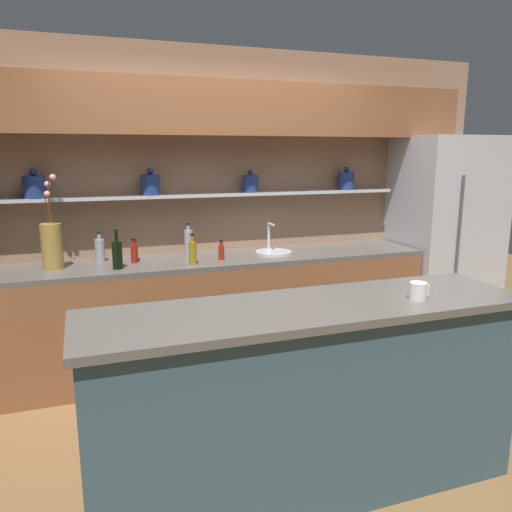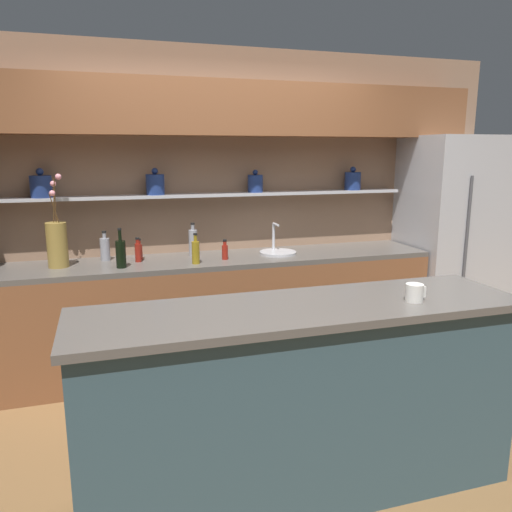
{
  "view_description": "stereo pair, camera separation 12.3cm",
  "coord_description": "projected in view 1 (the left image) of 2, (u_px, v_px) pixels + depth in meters",
  "views": [
    {
      "loc": [
        -1.03,
        -2.57,
        1.76
      ],
      "look_at": [
        0.01,
        0.4,
        1.1
      ],
      "focal_mm": 35.0,
      "sensor_mm": 36.0,
      "label": 1
    },
    {
      "loc": [
        -0.91,
        -2.61,
        1.76
      ],
      "look_at": [
        0.01,
        0.4,
        1.1
      ],
      "focal_mm": 35.0,
      "sensor_mm": 36.0,
      "label": 2
    }
  ],
  "objects": [
    {
      "name": "ground_plane",
      "position": [
        275.0,
        443.0,
        3.07
      ],
      "size": [
        12.0,
        12.0,
        0.0
      ],
      "primitive_type": "plane",
      "color": "brown"
    },
    {
      "name": "back_wall_unit",
      "position": [
        210.0,
        177.0,
        4.17
      ],
      "size": [
        5.2,
        0.44,
        2.6
      ],
      "color": "#937056",
      "rests_on": "ground_plane"
    },
    {
      "name": "back_counter_unit",
      "position": [
        212.0,
        313.0,
        4.1
      ],
      "size": [
        3.58,
        0.62,
        0.92
      ],
      "color": "brown",
      "rests_on": "ground_plane"
    },
    {
      "name": "island_counter",
      "position": [
        308.0,
        399.0,
        2.56
      ],
      "size": [
        2.27,
        0.61,
        1.02
      ],
      "color": "#334C56",
      "rests_on": "ground_plane"
    },
    {
      "name": "refrigerator",
      "position": [
        444.0,
        239.0,
        4.69
      ],
      "size": [
        0.86,
        0.73,
        1.9
      ],
      "color": "#B7B7BC",
      "rests_on": "ground_plane"
    },
    {
      "name": "flower_vase",
      "position": [
        52.0,
        244.0,
        3.61
      ],
      "size": [
        0.15,
        0.16,
        0.68
      ],
      "color": "olive",
      "rests_on": "back_counter_unit"
    },
    {
      "name": "sink_fixture",
      "position": [
        273.0,
        251.0,
        4.18
      ],
      "size": [
        0.31,
        0.31,
        0.25
      ],
      "color": "#B7B7BC",
      "rests_on": "back_counter_unit"
    },
    {
      "name": "bottle_wine_0",
      "position": [
        117.0,
        254.0,
        3.62
      ],
      "size": [
        0.07,
        0.07,
        0.29
      ],
      "color": "black",
      "rests_on": "back_counter_unit"
    },
    {
      "name": "bottle_spirit_1",
      "position": [
        100.0,
        250.0,
        3.86
      ],
      "size": [
        0.08,
        0.08,
        0.23
      ],
      "color": "gray",
      "rests_on": "back_counter_unit"
    },
    {
      "name": "bottle_sauce_2",
      "position": [
        134.0,
        252.0,
        3.82
      ],
      "size": [
        0.05,
        0.05,
        0.19
      ],
      "color": "maroon",
      "rests_on": "back_counter_unit"
    },
    {
      "name": "bottle_sauce_3",
      "position": [
        135.0,
        252.0,
        3.9
      ],
      "size": [
        0.05,
        0.05,
        0.17
      ],
      "color": "maroon",
      "rests_on": "back_counter_unit"
    },
    {
      "name": "bottle_oil_4",
      "position": [
        193.0,
        252.0,
        3.77
      ],
      "size": [
        0.06,
        0.06,
        0.24
      ],
      "color": "olive",
      "rests_on": "back_counter_unit"
    },
    {
      "name": "bottle_sauce_5",
      "position": [
        221.0,
        251.0,
        3.93
      ],
      "size": [
        0.05,
        0.05,
        0.16
      ],
      "color": "maroon",
      "rests_on": "back_counter_unit"
    },
    {
      "name": "bottle_spirit_6",
      "position": [
        189.0,
        242.0,
        4.06
      ],
      "size": [
        0.07,
        0.07,
        0.27
      ],
      "color": "gray",
      "rests_on": "back_counter_unit"
    },
    {
      "name": "coffee_mug",
      "position": [
        418.0,
        291.0,
        2.53
      ],
      "size": [
        0.11,
        0.09,
        0.09
      ],
      "color": "silver",
      "rests_on": "island_counter"
    }
  ]
}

